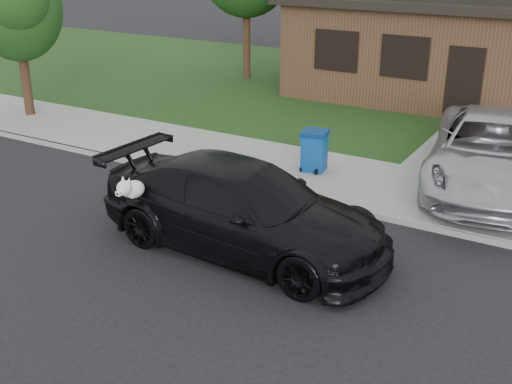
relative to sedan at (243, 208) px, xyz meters
The scene contains 9 objects.
ground 2.97m from the sedan, 158.57° to the right, with size 120.00×120.00×0.00m, color black.
sidewalk 4.82m from the sedan, 124.01° to the left, with size 60.00×3.00×0.12m, color gray.
curb 3.70m from the sedan, 137.39° to the left, with size 60.00×0.12×0.12m, color gray.
lawn 12.27m from the sedan, 102.58° to the left, with size 60.00×13.00×0.13m, color #193814.
sedan is the anchor object (origin of this frame).
minivan 5.91m from the sedan, 57.07° to the left, with size 2.60×5.64×1.57m, color #B5B7BD.
recycling_bin 4.09m from the sedan, 97.79° to the left, with size 0.66×0.66×0.95m.
house 14.08m from the sedan, 84.54° to the left, with size 12.60×8.60×4.65m.
tree_2 11.12m from the sedan, 157.98° to the left, with size 2.73×2.60×4.59m.
Camera 1 is at (8.07, -7.69, 5.27)m, focal length 45.00 mm.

